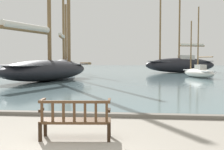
{
  "coord_description": "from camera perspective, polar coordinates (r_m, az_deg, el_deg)",
  "views": [
    {
      "loc": [
        1.72,
        -4.98,
        1.83
      ],
      "look_at": [
        0.1,
        10.0,
        1.0
      ],
      "focal_mm": 45.0,
      "sensor_mm": 36.0,
      "label": 1
    }
  ],
  "objects": [
    {
      "name": "sailboat_nearest_port",
      "position": [
        40.74,
        -9.82,
        2.28
      ],
      "size": [
        4.94,
        11.47,
        14.08
      ],
      "color": "black",
      "rests_on": "harbor_water"
    },
    {
      "name": "sailboat_far_port",
      "position": [
        23.89,
        -12.9,
        1.66
      ],
      "size": [
        6.35,
        12.71,
        13.54
      ],
      "color": "black",
      "rests_on": "harbor_water"
    },
    {
      "name": "park_bench",
      "position": [
        6.54,
        -7.42,
        -8.85
      ],
      "size": [
        1.64,
        0.66,
        0.92
      ],
      "color": "black",
      "rests_on": "ground"
    },
    {
      "name": "harbor_water",
      "position": [
        49.05,
        4.14,
        1.04
      ],
      "size": [
        100.0,
        80.0,
        0.08
      ],
      "primitive_type": "cube",
      "color": "slate",
      "rests_on": "ground"
    },
    {
      "name": "quay_edge_kerb",
      "position": [
        9.17,
        -4.8,
        -7.97
      ],
      "size": [
        40.0,
        0.3,
        0.12
      ],
      "primitive_type": "cube",
      "color": "slate",
      "rests_on": "ground"
    },
    {
      "name": "sailboat_far_starboard",
      "position": [
        28.61,
        17.14,
        0.65
      ],
      "size": [
        2.81,
        5.41,
        6.87
      ],
      "color": "silver",
      "rests_on": "harbor_water"
    },
    {
      "name": "sailboat_outer_port",
      "position": [
        39.3,
        13.8,
        2.23
      ],
      "size": [
        10.24,
        5.34,
        12.23
      ],
      "color": "black",
      "rests_on": "harbor_water"
    }
  ]
}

